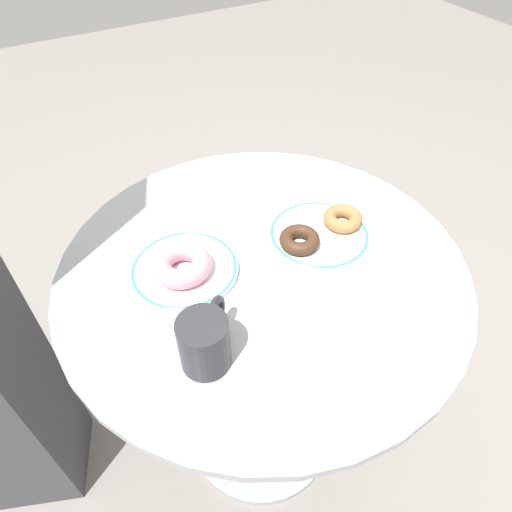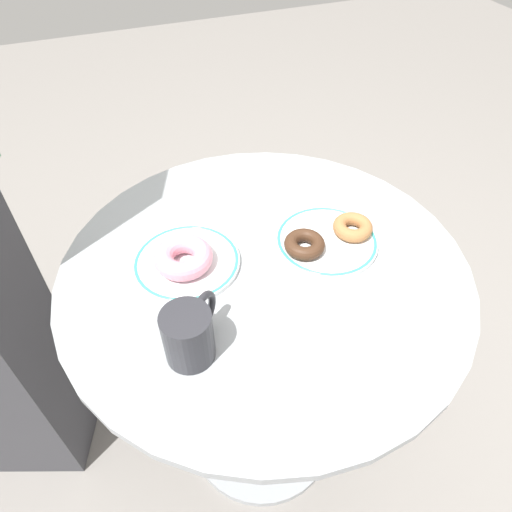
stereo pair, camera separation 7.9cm
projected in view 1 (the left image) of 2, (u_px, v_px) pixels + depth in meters
name	position (u px, v px, depth m)	size (l,w,h in m)	color
ground_plane	(260.00, 433.00, 1.36)	(7.00, 7.00, 0.02)	gray
cafe_table	(262.00, 335.00, 1.01)	(0.76, 0.76, 0.72)	#999EA3
plate_left	(185.00, 269.00, 0.83)	(0.20, 0.20, 0.01)	white
plate_right	(319.00, 234.00, 0.89)	(0.20, 0.20, 0.01)	white
donut_pink_frosted	(182.00, 265.00, 0.80)	(0.11, 0.11, 0.04)	pink
donut_cinnamon	(343.00, 219.00, 0.90)	(0.08, 0.08, 0.03)	#A36B3D
donut_chocolate	(298.00, 239.00, 0.86)	(0.08, 0.08, 0.03)	#422819
coffee_mug	(205.00, 341.00, 0.67)	(0.10, 0.10, 0.09)	#28282D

